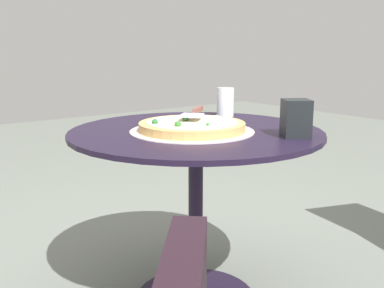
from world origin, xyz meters
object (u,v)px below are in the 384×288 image
(drinking_cup, at_px, (225,102))
(napkin_dispenser, at_px, (296,118))
(patio_table, at_px, (196,174))
(pizza_server, at_px, (195,112))
(pizza_on_tray, at_px, (192,127))

(drinking_cup, bearing_deg, napkin_dispenser, 76.70)
(patio_table, bearing_deg, drinking_cup, -148.93)
(pizza_server, relative_size, napkin_dispenser, 1.49)
(pizza_on_tray, relative_size, pizza_server, 2.37)
(pizza_on_tray, relative_size, drinking_cup, 3.58)
(pizza_server, distance_m, drinking_cup, 0.33)
(pizza_on_tray, bearing_deg, drinking_cup, -148.86)
(pizza_on_tray, bearing_deg, pizza_server, -135.40)
(pizza_server, bearing_deg, pizza_on_tray, 44.60)
(pizza_on_tray, distance_m, drinking_cup, 0.41)
(pizza_server, height_order, napkin_dispenser, napkin_dispenser)
(pizza_server, bearing_deg, patio_table, 58.16)
(patio_table, relative_size, drinking_cup, 7.43)
(patio_table, distance_m, pizza_server, 0.24)
(patio_table, relative_size, pizza_server, 4.92)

